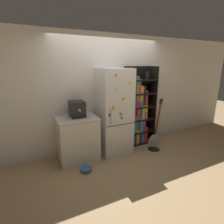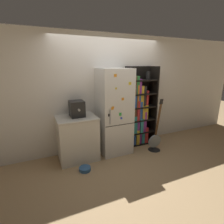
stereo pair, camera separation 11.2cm
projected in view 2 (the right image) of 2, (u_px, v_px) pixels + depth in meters
The scene contains 8 objects.
ground_plane at pixel (117, 153), 3.96m from camera, with size 16.00×16.00×0.00m, color tan.
wall_back at pixel (108, 93), 4.04m from camera, with size 8.00×0.05×2.60m.
refrigerator at pixel (114, 112), 3.84m from camera, with size 0.68×0.64×1.87m.
bookshelf at pixel (138, 111), 4.27m from camera, with size 0.71×0.37×1.90m.
kitchen_counter at pixel (77, 138), 3.63m from camera, with size 0.80×0.63×0.92m.
espresso_machine at pixel (77, 109), 3.52m from camera, with size 0.28×0.37×0.32m.
guitar at pixel (155, 143), 4.06m from camera, with size 0.32×0.30×1.24m.
pet_bowl at pixel (85, 169), 3.29m from camera, with size 0.22×0.22×0.07m.
Camera 2 is at (-1.56, -3.22, 1.93)m, focal length 28.00 mm.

